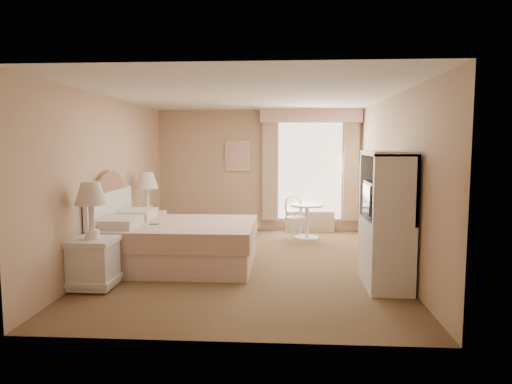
# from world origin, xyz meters

# --- Properties ---
(room) EXTENTS (4.21, 5.51, 2.51)m
(room) POSITION_xyz_m (0.00, 0.00, 1.25)
(room) COLOR brown
(room) RESTS_ON ground
(window) EXTENTS (2.05, 0.22, 2.51)m
(window) POSITION_xyz_m (1.05, 2.65, 1.34)
(window) COLOR white
(window) RESTS_ON room
(framed_art) EXTENTS (0.52, 0.04, 0.62)m
(framed_art) POSITION_xyz_m (-0.45, 2.71, 1.55)
(framed_art) COLOR #DAB986
(framed_art) RESTS_ON room
(bed) EXTENTS (2.17, 1.71, 1.51)m
(bed) POSITION_xyz_m (-1.12, -0.18, 0.36)
(bed) COLOR #D4948A
(bed) RESTS_ON room
(nightstand_near) EXTENTS (0.54, 0.54, 1.32)m
(nightstand_near) POSITION_xyz_m (-1.84, -1.31, 0.50)
(nightstand_near) COLOR silver
(nightstand_near) RESTS_ON room
(nightstand_far) EXTENTS (0.53, 0.53, 1.29)m
(nightstand_far) POSITION_xyz_m (-1.84, 0.96, 0.49)
(nightstand_far) COLOR silver
(nightstand_far) RESTS_ON room
(round_table) EXTENTS (0.62, 0.62, 0.65)m
(round_table) POSITION_xyz_m (0.96, 1.92, 0.44)
(round_table) COLOR silver
(round_table) RESTS_ON room
(cafe_chair) EXTENTS (0.52, 0.52, 0.81)m
(cafe_chair) POSITION_xyz_m (0.73, 1.87, 0.47)
(cafe_chair) COLOR silver
(cafe_chair) RESTS_ON room
(armoire) EXTENTS (0.51, 1.03, 1.71)m
(armoire) POSITION_xyz_m (1.81, -0.95, 0.71)
(armoire) COLOR silver
(armoire) RESTS_ON room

